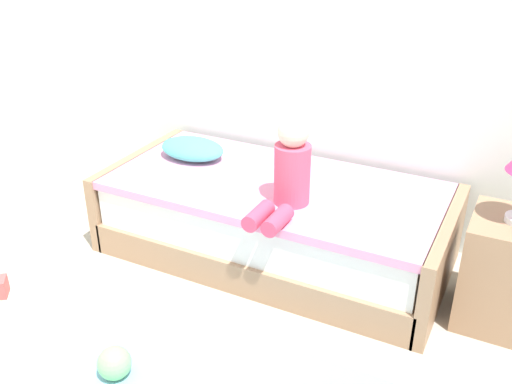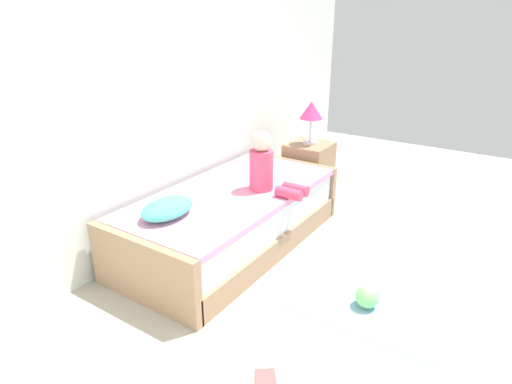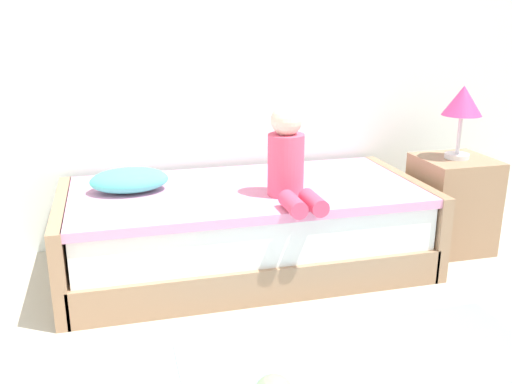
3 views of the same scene
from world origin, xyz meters
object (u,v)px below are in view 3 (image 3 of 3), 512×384
at_px(table_lamp, 462,104).
at_px(child_figure, 289,161).
at_px(nightstand, 451,204).
at_px(pillow, 129,180).
at_px(bed, 245,229).

distance_m(table_lamp, child_figure, 1.20).
height_order(nightstand, pillow, pillow).
bearing_deg(bed, table_lamp, -1.85).
height_order(nightstand, table_lamp, table_lamp).
height_order(bed, child_figure, child_figure).
relative_size(bed, nightstand, 3.52).
relative_size(bed, pillow, 4.80).
distance_m(bed, nightstand, 1.35).
bearing_deg(table_lamp, nightstand, -90.00).
distance_m(bed, pillow, 0.73).
bearing_deg(child_figure, table_lamp, 9.03).
bearing_deg(child_figure, bed, 129.29).
relative_size(table_lamp, pillow, 1.02).
xyz_separation_m(nightstand, child_figure, (-1.16, -0.18, 0.40)).
relative_size(bed, child_figure, 4.14).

